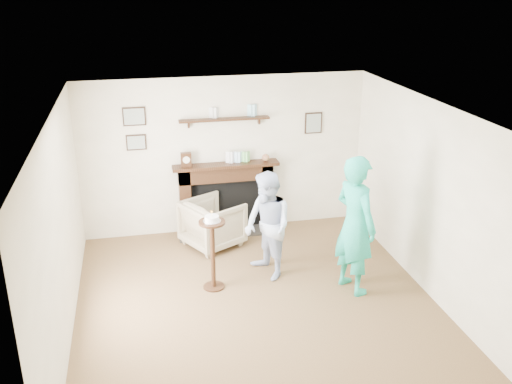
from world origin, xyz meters
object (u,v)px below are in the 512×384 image
at_px(pedestal_table, 212,241).
at_px(armchair, 213,245).
at_px(woman, 351,288).
at_px(man, 267,275).

bearing_deg(pedestal_table, armchair, 82.05).
height_order(armchair, pedestal_table, pedestal_table).
distance_m(woman, pedestal_table, 1.96).
xyz_separation_m(armchair, man, (0.60, -1.11, 0.00)).
distance_m(man, woman, 1.17).
bearing_deg(armchair, man, 179.99).
bearing_deg(woman, pedestal_table, 57.14).
distance_m(man, pedestal_table, 1.05).
bearing_deg(man, pedestal_table, -96.44).
height_order(armchair, man, man).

